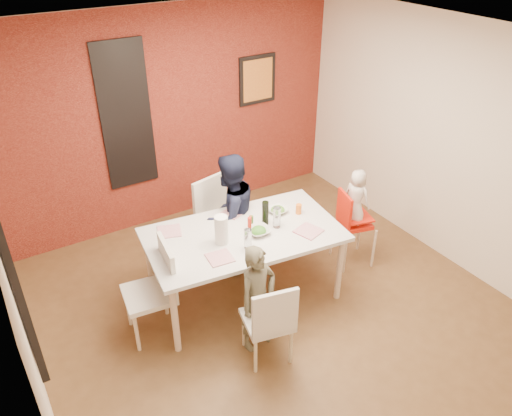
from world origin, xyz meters
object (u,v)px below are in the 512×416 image
child_near (258,299)px  dining_table (244,239)px  chair_far (218,216)px  child_far (230,215)px  chair_left (157,285)px  chair_near (270,320)px  toddler (357,197)px  high_chair (352,221)px  wine_bottle (265,213)px  paper_towel_roll (221,230)px

child_near → dining_table: bearing=58.3°
chair_far → child_far: bearing=-98.3°
child_near → chair_left: bearing=125.4°
chair_near → child_near: child_near is taller
toddler → high_chair: bearing=47.9°
child_near → wine_bottle: size_ratio=4.25×
chair_near → child_near: (0.02, 0.24, 0.06)m
child_near → paper_towel_roll: bearing=80.3°
wine_bottle → child_near: bearing=-127.0°
chair_near → chair_left: (-0.69, 0.90, 0.06)m
chair_near → child_near: bearing=-81.6°
toddler → dining_table: bearing=69.5°
dining_table → toddler: toddler is taller
chair_near → paper_towel_roll: paper_towel_roll is taller
chair_near → paper_towel_roll: 0.98m
paper_towel_roll → child_near: bearing=-88.1°
chair_far → high_chair: chair_far is taller
chair_left → child_far: child_far is taller
child_far → toddler: child_far is taller
paper_towel_roll → chair_left: bearing=177.4°
chair_near → wine_bottle: bearing=-107.5°
chair_near → wine_bottle: (0.53, 0.92, 0.44)m
chair_far → child_far: child_far is taller
chair_far → chair_left: chair_far is taller
child_far → wine_bottle: bearing=93.0°
chair_far → child_near: child_near is taller
dining_table → child_near: size_ratio=1.86×
chair_far → child_near: (-0.34, -1.40, -0.02)m
child_far → toddler: 1.40m
dining_table → chair_left: 0.97m
high_chair → child_near: bearing=123.8°
child_near → paper_towel_roll: 0.74m
high_chair → child_near: size_ratio=0.84×
chair_far → chair_left: size_ratio=1.04×
high_chair → paper_towel_roll: paper_towel_roll is taller
chair_far → wine_bottle: bearing=-89.4°
chair_far → chair_left: (-1.05, -0.75, -0.02)m
chair_far → toddler: size_ratio=1.59×
chair_far → child_near: size_ratio=0.93×
child_far → paper_towel_roll: child_far is taller
chair_left → wine_bottle: 1.28m
child_near → child_far: bearing=61.1°
high_chair → dining_table: bearing=99.8°
high_chair → child_near: (-1.59, -0.54, -0.00)m
dining_table → chair_near: size_ratio=2.31×
high_chair → paper_towel_roll: size_ratio=3.16×
chair_left → high_chair: bearing=94.5°
paper_towel_roll → child_far: bearing=54.2°
chair_far → child_far: size_ratio=0.72×
child_near → paper_towel_roll: size_ratio=3.77×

